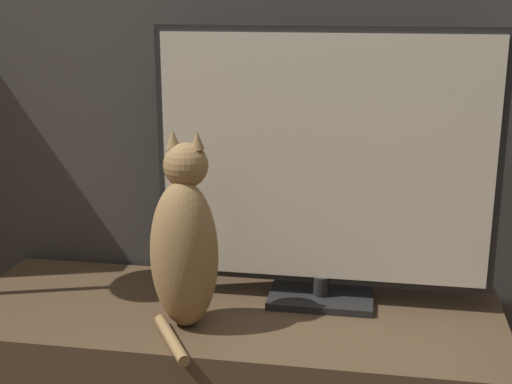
# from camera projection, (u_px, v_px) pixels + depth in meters

# --- Properties ---
(wall_back) EXTENTS (4.80, 0.05, 2.60)m
(wall_back) POSITION_uv_depth(u_px,v_px,m) (250.00, 9.00, 1.99)
(wall_back) COLOR #47423D
(wall_back) RESTS_ON ground_plane
(tv) EXTENTS (0.89, 0.17, 0.74)m
(tv) POSITION_uv_depth(u_px,v_px,m) (325.00, 167.00, 1.86)
(tv) COLOR black
(tv) RESTS_ON tv_stand
(cat) EXTENTS (0.18, 0.31, 0.50)m
(cat) POSITION_uv_depth(u_px,v_px,m) (185.00, 245.00, 1.77)
(cat) COLOR #997547
(cat) RESTS_ON tv_stand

